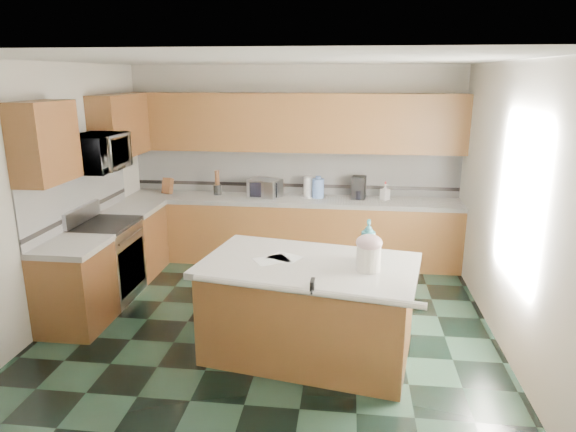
# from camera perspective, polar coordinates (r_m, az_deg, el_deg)

# --- Properties ---
(floor) EXTENTS (4.60, 4.60, 0.00)m
(floor) POSITION_cam_1_polar(r_m,az_deg,el_deg) (5.55, -2.02, -12.15)
(floor) COLOR black
(floor) RESTS_ON ground
(ceiling) EXTENTS (4.60, 4.60, 0.00)m
(ceiling) POSITION_cam_1_polar(r_m,az_deg,el_deg) (4.92, -2.33, 16.97)
(ceiling) COLOR white
(ceiling) RESTS_ON ground
(wall_back) EXTENTS (4.60, 0.04, 2.70)m
(wall_back) POSITION_cam_1_polar(r_m,az_deg,el_deg) (7.32, 0.70, 5.87)
(wall_back) COLOR beige
(wall_back) RESTS_ON ground
(wall_front) EXTENTS (4.60, 0.04, 2.70)m
(wall_front) POSITION_cam_1_polar(r_m,az_deg,el_deg) (2.92, -9.42, -9.48)
(wall_front) COLOR beige
(wall_front) RESTS_ON ground
(wall_left) EXTENTS (0.04, 4.60, 2.70)m
(wall_left) POSITION_cam_1_polar(r_m,az_deg,el_deg) (5.89, -25.08, 2.03)
(wall_left) COLOR beige
(wall_left) RESTS_ON ground
(wall_right) EXTENTS (0.04, 4.60, 2.70)m
(wall_right) POSITION_cam_1_polar(r_m,az_deg,el_deg) (5.23, 23.79, 0.65)
(wall_right) COLOR beige
(wall_right) RESTS_ON ground
(back_base_cab) EXTENTS (4.60, 0.60, 0.86)m
(back_base_cab) POSITION_cam_1_polar(r_m,az_deg,el_deg) (7.22, 0.40, -1.77)
(back_base_cab) COLOR #3F2210
(back_base_cab) RESTS_ON ground
(back_countertop) EXTENTS (4.60, 0.64, 0.06)m
(back_countertop) POSITION_cam_1_polar(r_m,az_deg,el_deg) (7.10, 0.41, 1.78)
(back_countertop) COLOR white
(back_countertop) RESTS_ON back_base_cab
(back_upper_cab) EXTENTS (4.60, 0.33, 0.78)m
(back_upper_cab) POSITION_cam_1_polar(r_m,az_deg,el_deg) (7.06, 0.55, 10.35)
(back_upper_cab) COLOR #3F2210
(back_upper_cab) RESTS_ON wall_back
(back_backsplash) EXTENTS (4.60, 0.02, 0.63)m
(back_backsplash) POSITION_cam_1_polar(r_m,az_deg,el_deg) (7.31, 0.67, 4.94)
(back_backsplash) COLOR silver
(back_backsplash) RESTS_ON back_countertop
(back_accent_band) EXTENTS (4.60, 0.01, 0.05)m
(back_accent_band) POSITION_cam_1_polar(r_m,az_deg,el_deg) (7.34, 0.66, 3.43)
(back_accent_band) COLOR black
(back_accent_band) RESTS_ON back_countertop
(left_base_cab_rear) EXTENTS (0.60, 0.82, 0.86)m
(left_base_cab_rear) POSITION_cam_1_polar(r_m,az_deg,el_deg) (7.08, -16.62, -2.81)
(left_base_cab_rear) COLOR #3F2210
(left_base_cab_rear) RESTS_ON ground
(left_counter_rear) EXTENTS (0.64, 0.82, 0.06)m
(left_counter_rear) POSITION_cam_1_polar(r_m,az_deg,el_deg) (6.95, -16.91, 0.80)
(left_counter_rear) COLOR white
(left_counter_rear) RESTS_ON left_base_cab_rear
(left_base_cab_front) EXTENTS (0.60, 0.72, 0.86)m
(left_base_cab_front) POSITION_cam_1_polar(r_m,az_deg,el_deg) (5.80, -22.56, -7.45)
(left_base_cab_front) COLOR #3F2210
(left_base_cab_front) RESTS_ON ground
(left_counter_front) EXTENTS (0.64, 0.72, 0.06)m
(left_counter_front) POSITION_cam_1_polar(r_m,az_deg,el_deg) (5.64, -23.04, -3.14)
(left_counter_front) COLOR white
(left_counter_front) RESTS_ON left_base_cab_front
(left_backsplash) EXTENTS (0.02, 2.30, 0.63)m
(left_backsplash) POSITION_cam_1_polar(r_m,az_deg,el_deg) (6.36, -22.16, 2.18)
(left_backsplash) COLOR silver
(left_backsplash) RESTS_ON wall_left
(left_accent_band) EXTENTS (0.01, 2.30, 0.05)m
(left_accent_band) POSITION_cam_1_polar(r_m,az_deg,el_deg) (6.40, -21.94, 0.48)
(left_accent_band) COLOR black
(left_accent_band) RESTS_ON wall_left
(left_upper_cab_rear) EXTENTS (0.33, 1.09, 0.78)m
(left_upper_cab_rear) POSITION_cam_1_polar(r_m,az_deg,el_deg) (6.95, -18.18, 9.51)
(left_upper_cab_rear) COLOR #3F2210
(left_upper_cab_rear) RESTS_ON wall_left
(left_upper_cab_front) EXTENTS (0.33, 0.72, 0.78)m
(left_upper_cab_front) POSITION_cam_1_polar(r_m,az_deg,el_deg) (5.49, -25.43, 7.40)
(left_upper_cab_front) COLOR #3F2210
(left_upper_cab_front) RESTS_ON wall_left
(range_body) EXTENTS (0.60, 0.76, 0.88)m
(range_body) POSITION_cam_1_polar(r_m,az_deg,el_deg) (6.40, -19.39, -4.90)
(range_body) COLOR #B7B7BC
(range_body) RESTS_ON ground
(range_oven_door) EXTENTS (0.02, 0.68, 0.55)m
(range_oven_door) POSITION_cam_1_polar(r_m,az_deg,el_deg) (6.29, -16.97, -5.42)
(range_oven_door) COLOR black
(range_oven_door) RESTS_ON range_body
(range_cooktop) EXTENTS (0.62, 0.78, 0.04)m
(range_cooktop) POSITION_cam_1_polar(r_m,az_deg,el_deg) (6.26, -19.76, -0.94)
(range_cooktop) COLOR black
(range_cooktop) RESTS_ON range_body
(range_handle) EXTENTS (0.02, 0.66, 0.02)m
(range_handle) POSITION_cam_1_polar(r_m,az_deg,el_deg) (6.16, -16.99, -2.13)
(range_handle) COLOR #B7B7BC
(range_handle) RESTS_ON range_body
(range_backguard) EXTENTS (0.06, 0.76, 0.18)m
(range_backguard) POSITION_cam_1_polar(r_m,az_deg,el_deg) (6.35, -21.96, 0.19)
(range_backguard) COLOR #B7B7BC
(range_backguard) RESTS_ON range_body
(microwave) EXTENTS (0.50, 0.73, 0.41)m
(microwave) POSITION_cam_1_polar(r_m,az_deg,el_deg) (6.09, -20.47, 6.59)
(microwave) COLOR #B7B7BC
(microwave) RESTS_ON wall_left
(island_base) EXTENTS (1.99, 1.36, 0.86)m
(island_base) POSITION_cam_1_polar(r_m,az_deg,el_deg) (4.88, 2.29, -10.57)
(island_base) COLOR #3F2210
(island_base) RESTS_ON ground
(island_top) EXTENTS (2.11, 1.48, 0.06)m
(island_top) POSITION_cam_1_polar(r_m,az_deg,el_deg) (4.70, 2.35, -5.52)
(island_top) COLOR white
(island_top) RESTS_ON island_base
(island_bullnose) EXTENTS (1.91, 0.41, 0.06)m
(island_bullnose) POSITION_cam_1_polar(r_m,az_deg,el_deg) (4.17, 1.70, -8.33)
(island_bullnose) COLOR white
(island_bullnose) RESTS_ON island_base
(treat_jar) EXTENTS (0.27, 0.27, 0.22)m
(treat_jar) POSITION_cam_1_polar(r_m,az_deg,el_deg) (4.52, 8.93, -4.67)
(treat_jar) COLOR white
(treat_jar) RESTS_ON island_top
(treat_jar_lid) EXTENTS (0.23, 0.23, 0.14)m
(treat_jar_lid) POSITION_cam_1_polar(r_m,az_deg,el_deg) (4.47, 9.01, -2.94)
(treat_jar_lid) COLOR beige
(treat_jar_lid) RESTS_ON treat_jar
(treat_jar_knob) EXTENTS (0.07, 0.03, 0.03)m
(treat_jar_knob) POSITION_cam_1_polar(r_m,az_deg,el_deg) (4.45, 9.03, -2.34)
(treat_jar_knob) COLOR tan
(treat_jar_knob) RESTS_ON treat_jar_lid
(treat_jar_knob_end_l) EXTENTS (0.04, 0.04, 0.04)m
(treat_jar_knob_end_l) POSITION_cam_1_polar(r_m,az_deg,el_deg) (4.45, 8.55, -2.33)
(treat_jar_knob_end_l) COLOR tan
(treat_jar_knob_end_l) RESTS_ON treat_jar_lid
(treat_jar_knob_end_r) EXTENTS (0.04, 0.04, 0.04)m
(treat_jar_knob_end_r) POSITION_cam_1_polar(r_m,az_deg,el_deg) (4.46, 9.52, -2.36)
(treat_jar_knob_end_r) COLOR tan
(treat_jar_knob_end_r) RESTS_ON treat_jar_lid
(soap_bottle_island) EXTENTS (0.17, 0.17, 0.39)m
(soap_bottle_island) POSITION_cam_1_polar(r_m,az_deg,el_deg) (4.70, 8.89, -2.76)
(soap_bottle_island) COLOR teal
(soap_bottle_island) RESTS_ON island_top
(paper_sheet_a) EXTENTS (0.38, 0.36, 0.00)m
(paper_sheet_a) POSITION_cam_1_polar(r_m,az_deg,el_deg) (4.74, -1.85, -4.89)
(paper_sheet_a) COLOR white
(paper_sheet_a) RESTS_ON island_top
(paper_sheet_b) EXTENTS (0.35, 0.31, 0.00)m
(paper_sheet_b) POSITION_cam_1_polar(r_m,az_deg,el_deg) (4.80, -0.31, -4.60)
(paper_sheet_b) COLOR white
(paper_sheet_b) RESTS_ON island_top
(clamp_body) EXTENTS (0.04, 0.12, 0.10)m
(clamp_body) POSITION_cam_1_polar(r_m,az_deg,el_deg) (4.16, 2.75, -7.76)
(clamp_body) COLOR black
(clamp_body) RESTS_ON island_top
(clamp_handle) EXTENTS (0.02, 0.08, 0.02)m
(clamp_handle) POSITION_cam_1_polar(r_m,az_deg,el_deg) (4.11, 2.67, -8.39)
(clamp_handle) COLOR black
(clamp_handle) RESTS_ON island_top
(knife_block) EXTENTS (0.15, 0.19, 0.25)m
(knife_block) POSITION_cam_1_polar(r_m,az_deg,el_deg) (7.52, -13.23, 3.27)
(knife_block) COLOR #472814
(knife_block) RESTS_ON back_countertop
(utensil_crock) EXTENTS (0.11, 0.11, 0.14)m
(utensil_crock) POSITION_cam_1_polar(r_m,az_deg,el_deg) (7.35, -7.84, 2.91)
(utensil_crock) COLOR black
(utensil_crock) RESTS_ON back_countertop
(utensil_bundle) EXTENTS (0.07, 0.07, 0.21)m
(utensil_bundle) POSITION_cam_1_polar(r_m,az_deg,el_deg) (7.31, -7.89, 4.24)
(utensil_bundle) COLOR #472814
(utensil_bundle) RESTS_ON utensil_crock
(toaster_oven) EXTENTS (0.50, 0.42, 0.24)m
(toaster_oven) POSITION_cam_1_polar(r_m,az_deg,el_deg) (7.17, -2.58, 3.14)
(toaster_oven) COLOR #B7B7BC
(toaster_oven) RESTS_ON back_countertop
(toaster_oven_door) EXTENTS (0.38, 0.01, 0.20)m
(toaster_oven_door) POSITION_cam_1_polar(r_m,az_deg,el_deg) (7.03, -2.76, 2.90)
(toaster_oven_door) COLOR black
(toaster_oven_door) RESTS_ON toaster_oven
(paper_towel) EXTENTS (0.12, 0.12, 0.28)m
(paper_towel) POSITION_cam_1_polar(r_m,az_deg,el_deg) (7.14, 2.23, 3.24)
(paper_towel) COLOR white
(paper_towel) RESTS_ON back_countertop
(paper_towel_base) EXTENTS (0.19, 0.19, 0.01)m
(paper_towel_base) POSITION_cam_1_polar(r_m,az_deg,el_deg) (7.17, 2.22, 2.20)
(paper_towel_base) COLOR #B7B7BC
(paper_towel_base) RESTS_ON back_countertop
(water_jug) EXTENTS (0.16, 0.16, 0.27)m
(water_jug) POSITION_cam_1_polar(r_m,az_deg,el_deg) (7.09, 3.37, 3.08)
(water_jug) COLOR #668CD7
(water_jug) RESTS_ON back_countertop
(water_jug_neck) EXTENTS (0.08, 0.08, 0.04)m
(water_jug_neck) POSITION_cam_1_polar(r_m,az_deg,el_deg) (7.06, 3.38, 4.29)
(water_jug_neck) COLOR #668CD7
(water_jug_neck) RESTS_ON water_jug
(coffee_maker) EXTENTS (0.21, 0.22, 0.31)m
(coffee_maker) POSITION_cam_1_polar(r_m,az_deg,el_deg) (7.09, 7.87, 3.16)
(coffee_maker) COLOR black
(coffee_maker) RESTS_ON back_countertop
(coffee_carafe) EXTENTS (0.13, 0.13, 0.13)m
(coffee_carafe) POSITION_cam_1_polar(r_m,az_deg,el_deg) (7.07, 7.85, 2.35)
(coffee_carafe) COLOR black
(coffee_carafe) RESTS_ON back_countertop
(soap_bottle_back) EXTENTS (0.14, 0.14, 0.22)m
(soap_bottle_back) POSITION_cam_1_polar(r_m,az_deg,el_deg) (7.09, 10.73, 2.65)
(soap_bottle_back) COLOR white
(soap_bottle_back) RESTS_ON back_countertop
(soap_back_cap) EXTENTS (0.02, 0.02, 0.03)m
(soap_back_cap) POSITION_cam_1_polar(r_m,az_deg,el_deg) (7.06, 10.78, 3.64)
(soap_back_cap) COLOR red
(soap_back_cap) RESTS_ON soap_bottle_back
(window_light_proxy) EXTENTS (0.02, 1.40, 1.10)m
(window_light_proxy) POSITION_cam_1_polar(r_m,az_deg,el_deg) (5.01, 24.28, 1.74)
(window_light_proxy) COLOR white
(window_light_proxy) RESTS_ON wall_right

